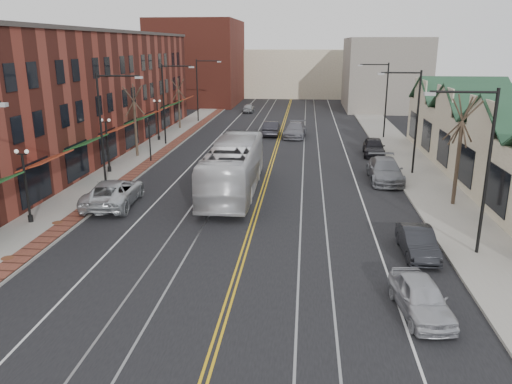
% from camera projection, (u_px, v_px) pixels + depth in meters
% --- Properties ---
extents(ground, '(160.00, 160.00, 0.00)m').
position_uv_depth(ground, '(228.00, 304.00, 20.08)').
color(ground, black).
rests_on(ground, ground).
extents(sidewalk_left, '(4.00, 120.00, 0.15)m').
position_uv_depth(sidewalk_left, '(119.00, 172.00, 40.28)').
color(sidewalk_left, gray).
rests_on(sidewalk_left, ground).
extents(sidewalk_right, '(4.00, 120.00, 0.15)m').
position_uv_depth(sidewalk_right, '(424.00, 180.00, 37.98)').
color(sidewalk_right, gray).
rests_on(sidewalk_right, ground).
extents(building_left, '(10.00, 50.00, 11.00)m').
position_uv_depth(building_left, '(69.00, 95.00, 46.09)').
color(building_left, maroon).
rests_on(building_left, ground).
extents(building_right, '(8.00, 36.00, 4.60)m').
position_uv_depth(building_right, '(510.00, 153.00, 36.77)').
color(building_right, '#BCAF90').
rests_on(building_right, ground).
extents(backdrop_left, '(14.00, 18.00, 14.00)m').
position_uv_depth(backdrop_left, '(198.00, 62.00, 86.39)').
color(backdrop_left, maroon).
rests_on(backdrop_left, ground).
extents(backdrop_mid, '(22.00, 14.00, 9.00)m').
position_uv_depth(backdrop_mid, '(293.00, 73.00, 99.87)').
color(backdrop_mid, '#BCAF90').
rests_on(backdrop_mid, ground).
extents(backdrop_right, '(12.00, 16.00, 11.00)m').
position_uv_depth(backdrop_right, '(384.00, 74.00, 79.07)').
color(backdrop_right, slate).
rests_on(backdrop_right, ground).
extents(streetlight_l_1, '(3.33, 0.25, 8.00)m').
position_uv_depth(streetlight_l_1, '(106.00, 118.00, 34.97)').
color(streetlight_l_1, black).
rests_on(streetlight_l_1, sidewalk_left).
extents(streetlight_l_2, '(3.33, 0.25, 8.00)m').
position_uv_depth(streetlight_l_2, '(168.00, 96.00, 50.23)').
color(streetlight_l_2, black).
rests_on(streetlight_l_2, sidewalk_left).
extents(streetlight_l_3, '(3.33, 0.25, 8.00)m').
position_uv_depth(streetlight_l_3, '(200.00, 84.00, 65.49)').
color(streetlight_l_3, black).
rests_on(streetlight_l_3, sidewalk_left).
extents(streetlight_r_0, '(3.33, 0.25, 8.00)m').
position_uv_depth(streetlight_r_0, '(480.00, 156.00, 23.31)').
color(streetlight_r_0, black).
rests_on(streetlight_r_0, sidewalk_right).
extents(streetlight_r_1, '(3.33, 0.25, 8.00)m').
position_uv_depth(streetlight_r_1, '(412.00, 112.00, 38.57)').
color(streetlight_r_1, black).
rests_on(streetlight_r_1, sidewalk_right).
extents(streetlight_r_2, '(3.33, 0.25, 8.00)m').
position_uv_depth(streetlight_r_2, '(382.00, 92.00, 53.83)').
color(streetlight_r_2, black).
rests_on(streetlight_r_2, sidewalk_right).
extents(lamppost_l_1, '(0.84, 0.28, 4.27)m').
position_uv_depth(lamppost_l_1, '(26.00, 188.00, 28.31)').
color(lamppost_l_1, black).
rests_on(lamppost_l_1, sidewalk_left).
extents(lamppost_l_2, '(0.84, 0.28, 4.27)m').
position_uv_depth(lamppost_l_2, '(108.00, 146.00, 39.76)').
color(lamppost_l_2, black).
rests_on(lamppost_l_2, sidewalk_left).
extents(lamppost_l_3, '(0.84, 0.28, 4.27)m').
position_uv_depth(lamppost_l_3, '(158.00, 121.00, 53.11)').
color(lamppost_l_3, black).
rests_on(lamppost_l_3, sidewalk_left).
extents(tree_left_near, '(1.78, 1.37, 6.48)m').
position_uv_depth(tree_left_near, '(135.00, 119.00, 45.08)').
color(tree_left_near, '#382B21').
rests_on(tree_left_near, sidewalk_left).
extents(tree_left_far, '(1.66, 1.28, 6.02)m').
position_uv_depth(tree_left_far, '(179.00, 102.00, 60.41)').
color(tree_left_far, '#382B21').
rests_on(tree_left_far, sidewalk_left).
extents(tree_right_mid, '(1.90, 1.46, 6.93)m').
position_uv_depth(tree_right_mid, '(459.00, 149.00, 31.16)').
color(tree_right_mid, '#382B21').
rests_on(tree_right_mid, sidewalk_right).
extents(manhole_mid, '(0.60, 0.60, 0.02)m').
position_uv_depth(manhole_mid, '(7.00, 258.00, 23.97)').
color(manhole_mid, '#592D19').
rests_on(manhole_mid, sidewalk_left).
extents(manhole_far, '(0.60, 0.60, 0.02)m').
position_uv_depth(manhole_far, '(57.00, 223.00, 28.74)').
color(manhole_far, '#592D19').
rests_on(manhole_far, sidewalk_left).
extents(traffic_signal, '(0.18, 0.15, 3.80)m').
position_uv_depth(traffic_signal, '(150.00, 136.00, 43.32)').
color(traffic_signal, black).
rests_on(traffic_signal, sidewalk_left).
extents(transit_bus, '(3.15, 13.03, 3.62)m').
position_uv_depth(transit_bus, '(234.00, 168.00, 34.58)').
color(transit_bus, silver).
rests_on(transit_bus, ground).
extents(parked_suv, '(3.32, 6.37, 1.71)m').
position_uv_depth(parked_suv, '(114.00, 193.00, 32.10)').
color(parked_suv, silver).
rests_on(parked_suv, ground).
extents(parked_car_a, '(2.18, 4.36, 1.42)m').
position_uv_depth(parked_car_a, '(421.00, 297.00, 19.13)').
color(parked_car_a, '#B3B5BB').
rests_on(parked_car_a, ground).
extents(parked_car_b, '(1.51, 4.17, 1.37)m').
position_uv_depth(parked_car_b, '(417.00, 242.00, 24.53)').
color(parked_car_b, black).
rests_on(parked_car_b, ground).
extents(parked_car_c, '(2.47, 5.92, 1.71)m').
position_uv_depth(parked_car_c, '(385.00, 170.00, 37.78)').
color(parked_car_c, slate).
rests_on(parked_car_c, ground).
extents(parked_car_d, '(2.21, 4.89, 1.63)m').
position_uv_depth(parked_car_d, '(374.00, 147.00, 46.62)').
color(parked_car_d, black).
rests_on(parked_car_d, ground).
extents(distant_car_left, '(1.74, 4.93, 1.62)m').
position_uv_depth(distant_car_left, '(271.00, 128.00, 56.93)').
color(distant_car_left, '#232228').
rests_on(distant_car_left, ground).
extents(distant_car_right, '(2.69, 5.77, 1.63)m').
position_uv_depth(distant_car_right, '(295.00, 130.00, 55.76)').
color(distant_car_right, slate).
rests_on(distant_car_right, ground).
extents(distant_car_far, '(1.65, 4.05, 1.38)m').
position_uv_depth(distant_car_far, '(249.00, 108.00, 76.29)').
color(distant_car_far, '#999BA0').
rests_on(distant_car_far, ground).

